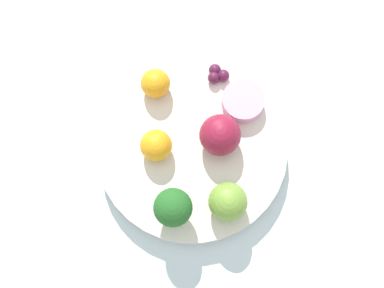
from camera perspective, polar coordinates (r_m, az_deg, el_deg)
ground_plane at (r=0.75m, az=-0.00°, el=-1.13°), size 6.00×6.00×0.00m
table_surface at (r=0.74m, az=-0.00°, el=-0.95°), size 1.20×1.20×0.02m
bowl at (r=0.72m, az=-0.00°, el=-0.49°), size 0.25×0.25×0.03m
broccoli at (r=0.65m, az=-2.04°, el=-6.82°), size 0.05×0.05×0.06m
apple_red at (r=0.68m, az=3.02°, el=0.96°), size 0.05×0.05×0.05m
apple_green at (r=0.67m, az=3.85°, el=-6.17°), size 0.05×0.05×0.05m
orange_front at (r=0.71m, az=-3.92°, el=6.48°), size 0.04×0.04×0.04m
orange_back at (r=0.69m, az=-3.86°, el=-0.15°), size 0.04×0.04×0.04m
grape_cluster at (r=0.73m, az=2.72°, el=7.43°), size 0.03×0.03×0.02m
small_cup at (r=0.72m, az=5.46°, el=4.55°), size 0.06×0.06×0.02m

